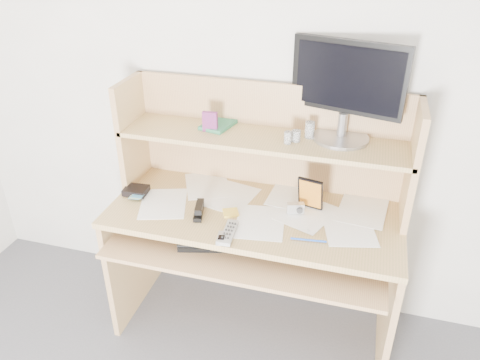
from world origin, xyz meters
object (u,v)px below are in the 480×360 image
(tv_remote, at_px, (229,233))
(game_case, at_px, (310,194))
(desk, at_px, (258,213))
(monitor, at_px, (347,88))
(keyboard, at_px, (235,238))

(tv_remote, height_order, game_case, game_case)
(desk, bearing_deg, monitor, 24.29)
(game_case, distance_m, monitor, 0.51)
(desk, bearing_deg, keyboard, -107.20)
(desk, bearing_deg, tv_remote, -101.53)
(desk, height_order, game_case, desk)
(desk, xyz_separation_m, game_case, (0.25, 0.01, 0.15))
(keyboard, height_order, game_case, game_case)
(tv_remote, relative_size, game_case, 1.06)
(keyboard, xyz_separation_m, tv_remote, (0.00, -0.09, 0.10))
(desk, relative_size, tv_remote, 7.79)
(game_case, bearing_deg, monitor, 67.29)
(keyboard, relative_size, monitor, 1.07)
(game_case, bearing_deg, tv_remote, -123.24)
(game_case, xyz_separation_m, monitor, (0.10, 0.15, 0.48))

